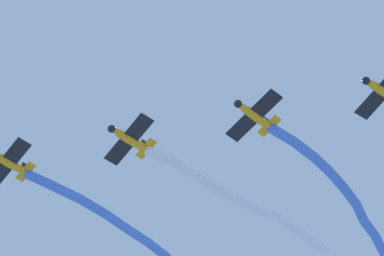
{
  "coord_description": "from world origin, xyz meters",
  "views": [
    {
      "loc": [
        48.32,
        6.37,
        7.96
      ],
      "look_at": [
        12.12,
        14.25,
        64.14
      ],
      "focal_mm": 73.21,
      "sensor_mm": 36.0,
      "label": 1
    }
  ],
  "objects": [
    {
      "name": "smoke_trail_lead",
      "position": [
        -2.29,
        11.64,
        65.24
      ],
      "size": [
        15.46,
        21.49,
        3.8
      ],
      "color": "#4C75DB"
    },
    {
      "name": "airplane_slot",
      "position": [
        18.94,
        29.19,
        64.52
      ],
      "size": [
        5.96,
        4.59,
        1.48
      ],
      "rotation": [
        0.0,
        0.0,
        5.07
      ],
      "color": "orange"
    },
    {
      "name": "smoke_trail_left_wing",
      "position": [
        3.94,
        21.37,
        65.55
      ],
      "size": [
        11.89,
        21.04,
        4.87
      ],
      "color": "white"
    },
    {
      "name": "airplane_right_wing",
      "position": [
        14.43,
        19.17,
        64.27
      ],
      "size": [
        5.83,
        4.55,
        1.48
      ],
      "rotation": [
        0.0,
        0.0,
        5.19
      ],
      "color": "orange"
    },
    {
      "name": "airplane_left_wing",
      "position": [
        9.9,
        9.15,
        64.02
      ],
      "size": [
        5.9,
        4.58,
        1.48
      ],
      "rotation": [
        0.0,
        0.0,
        5.13
      ],
      "color": "orange"
    },
    {
      "name": "airplane_lead",
      "position": [
        5.38,
        -0.87,
        63.77
      ],
      "size": [
        5.86,
        4.56,
        1.48
      ],
      "rotation": [
        0.0,
        0.0,
        5.17
      ],
      "color": "orange"
    },
    {
      "name": "smoke_trail_right_wing",
      "position": [
        6.24,
        30.57,
        64.76
      ],
      "size": [
        16.83,
        18.69,
        1.92
      ],
      "color": "#4C75DB"
    }
  ]
}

